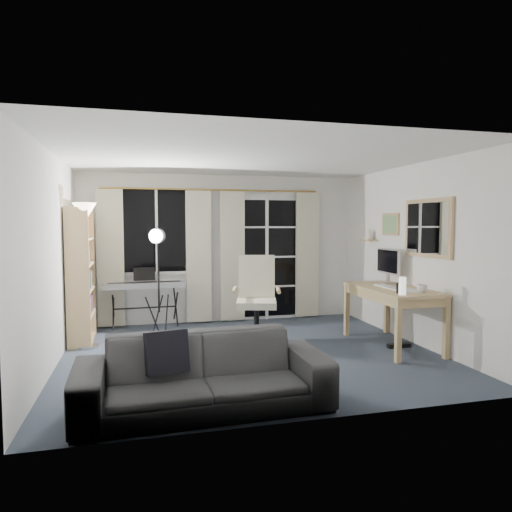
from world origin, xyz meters
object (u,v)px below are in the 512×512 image
(mug, at_px, (422,288))
(monitor, at_px, (388,262))
(sofa, at_px, (204,361))
(desk, at_px, (392,295))
(studio_light, at_px, (157,249))
(bookshelf, at_px, (78,279))
(keyboard_piano, at_px, (145,286))
(office_chair, at_px, (257,291))
(torchiere_lamp, at_px, (85,231))

(mug, bearing_deg, monitor, 84.21)
(sofa, bearing_deg, desk, 26.77)
(monitor, bearing_deg, sofa, -146.46)
(studio_light, relative_size, desk, 1.09)
(bookshelf, distance_m, sofa, 3.01)
(keyboard_piano, distance_m, office_chair, 1.88)
(studio_light, bearing_deg, desk, -4.17)
(bookshelf, xyz_separation_m, monitor, (4.20, -0.78, 0.20))
(torchiere_lamp, relative_size, monitor, 3.36)
(office_chair, xyz_separation_m, mug, (1.77, -1.12, 0.14))
(studio_light, bearing_deg, torchiere_lamp, -144.74)
(mug, distance_m, sofa, 2.95)
(studio_light, height_order, mug, studio_light)
(office_chair, bearing_deg, torchiere_lamp, -172.52)
(torchiere_lamp, bearing_deg, bookshelf, 112.96)
(keyboard_piano, distance_m, desk, 3.62)
(studio_light, bearing_deg, office_chair, -6.47)
(keyboard_piano, bearing_deg, office_chair, -41.11)
(torchiere_lamp, distance_m, monitor, 4.11)
(keyboard_piano, height_order, studio_light, studio_light)
(mug, bearing_deg, office_chair, 147.84)
(desk, bearing_deg, office_chair, 160.07)
(monitor, bearing_deg, mug, -95.54)
(torchiere_lamp, distance_m, desk, 4.06)
(office_chair, distance_m, desk, 1.78)
(studio_light, relative_size, office_chair, 1.33)
(mug, bearing_deg, sofa, -161.40)
(office_chair, xyz_separation_m, monitor, (1.87, -0.17, 0.37))
(keyboard_piano, relative_size, desk, 0.84)
(torchiere_lamp, xyz_separation_m, mug, (3.97, -1.41, -0.67))
(sofa, bearing_deg, mug, 17.17)
(bookshelf, distance_m, office_chair, 2.41)
(keyboard_piano, distance_m, monitor, 3.62)
(studio_light, distance_m, mug, 3.52)
(torchiere_lamp, bearing_deg, monitor, -6.42)
(desk, height_order, sofa, sofa)
(bookshelf, relative_size, office_chair, 1.54)
(bookshelf, height_order, monitor, bookshelf)
(studio_light, xyz_separation_m, monitor, (3.15, -0.74, -0.20))
(keyboard_piano, bearing_deg, monitor, -23.92)
(bookshelf, xyz_separation_m, desk, (4.00, -1.23, -0.19))
(bookshelf, bearing_deg, desk, -17.75)
(monitor, xyz_separation_m, mug, (-0.10, -0.95, -0.23))
(bookshelf, distance_m, mug, 4.45)
(studio_light, distance_m, desk, 3.24)
(keyboard_piano, xyz_separation_m, mug, (3.23, -2.31, 0.17))
(studio_light, height_order, sofa, studio_light)
(torchiere_lamp, height_order, studio_light, torchiere_lamp)
(desk, relative_size, mug, 11.41)
(keyboard_piano, distance_m, mug, 3.98)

